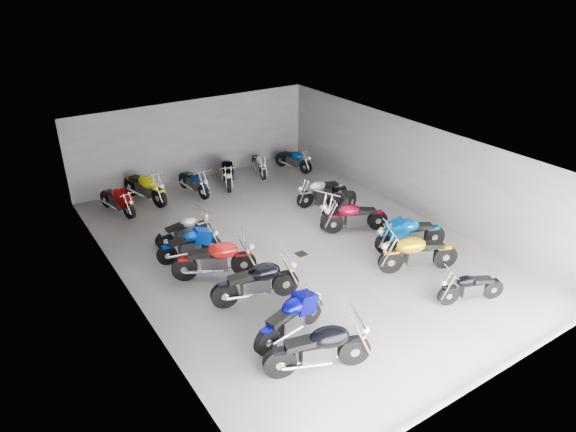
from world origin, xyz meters
name	(u,v)px	position (x,y,z in m)	size (l,w,h in m)	color
ground	(292,247)	(0.00, 0.00, 0.00)	(14.00, 14.00, 0.00)	#9E9B96
wall_back	(195,140)	(0.00, 7.00, 1.60)	(10.00, 0.10, 3.20)	gray
wall_left	(126,247)	(-5.00, 0.00, 1.60)	(0.10, 14.00, 3.20)	gray
wall_right	(412,167)	(5.00, 0.00, 1.60)	(0.10, 14.00, 3.20)	gray
ceiling	(292,149)	(0.00, 0.00, 3.22)	(10.00, 14.00, 0.04)	black
drain_grate	(301,254)	(0.00, -0.50, 0.01)	(0.32, 0.32, 0.01)	black
motorcycle_left_a	(319,349)	(-2.48, -4.76, 0.58)	(2.31, 0.96, 1.06)	black
motorcycle_left_b	(291,318)	(-2.37, -3.50, 0.53)	(2.18, 0.67, 0.97)	black
motorcycle_left_c	(257,282)	(-2.31, -1.81, 0.57)	(2.33, 0.74, 1.04)	black
motorcycle_left_d	(215,260)	(-2.71, -0.22, 0.57)	(2.22, 1.11, 1.04)	black
motorcycle_left_e	(190,244)	(-2.90, 1.13, 0.47)	(1.96, 0.44, 0.86)	black
motorcycle_left_f	(184,230)	(-2.66, 2.12, 0.45)	(1.87, 0.39, 0.82)	black
motorcycle_right_a	(471,287)	(2.29, -4.89, 0.44)	(1.77, 0.76, 0.81)	black
motorcycle_right_b	(417,253)	(2.26, -3.04, 0.57)	(2.24, 1.07, 1.04)	black
motorcycle_right_c	(410,234)	(2.91, -2.10, 0.55)	(2.24, 0.86, 1.01)	black
motorcycle_right_d	(355,217)	(2.31, -0.23, 0.52)	(2.07, 0.99, 0.96)	black
motorcycle_right_e	(339,205)	(2.37, 0.70, 0.57)	(2.25, 1.11, 1.05)	black
motorcycle_right_f	(322,191)	(2.68, 2.08, 0.50)	(2.09, 0.46, 0.92)	black
motorcycle_back_a	(117,200)	(-3.76, 5.40, 0.49)	(0.69, 2.00, 0.90)	black
motorcycle_back_b	(145,187)	(-2.61, 5.81, 0.58)	(0.86, 2.34, 1.06)	black
motorcycle_back_c	(194,182)	(-0.83, 5.48, 0.49)	(0.48, 2.02, 0.89)	black
motorcycle_back_d	(227,172)	(0.63, 5.56, 0.54)	(1.01, 2.12, 0.98)	black
motorcycle_back_e	(259,164)	(2.26, 5.84, 0.45)	(0.61, 1.83, 0.82)	black
motorcycle_back_f	(294,160)	(3.74, 5.47, 0.46)	(0.66, 1.89, 0.85)	black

